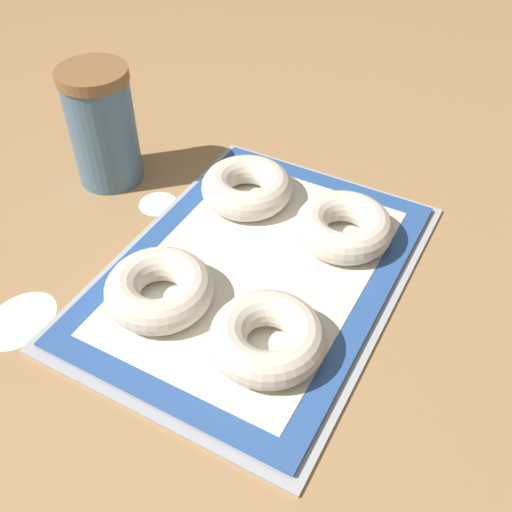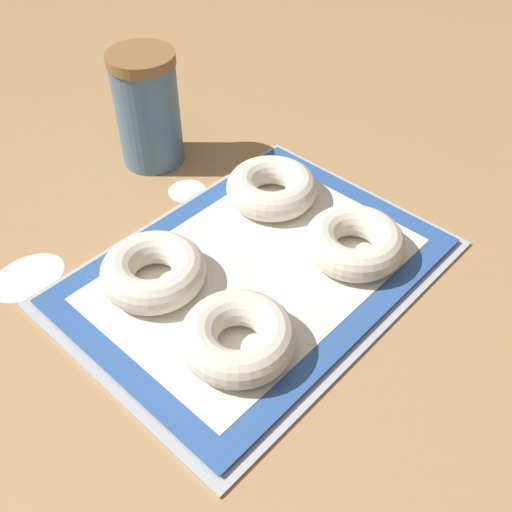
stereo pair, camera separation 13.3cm
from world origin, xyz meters
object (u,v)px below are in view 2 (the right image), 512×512
at_px(bagel_back_left, 153,271).
at_px(bagel_back_right, 272,188).
at_px(bagel_front_right, 354,242).
at_px(flour_canister, 148,109).
at_px(baking_tray, 256,272).
at_px(bagel_front_left, 238,337).

relative_size(bagel_back_left, bagel_back_right, 1.00).
bearing_deg(bagel_front_right, bagel_back_right, 85.16).
xyz_separation_m(bagel_back_left, flour_canister, (0.18, 0.22, 0.06)).
distance_m(bagel_front_right, flour_canister, 0.37).
distance_m(baking_tray, bagel_front_right, 0.13).
relative_size(bagel_front_left, bagel_back_right, 1.00).
bearing_deg(bagel_back_right, bagel_front_left, -146.02).
bearing_deg(baking_tray, bagel_front_right, -35.55).
relative_size(bagel_front_left, bagel_back_left, 1.00).
relative_size(bagel_front_right, flour_canister, 0.73).
distance_m(baking_tray, bagel_front_left, 0.13).
relative_size(bagel_front_left, bagel_front_right, 1.00).
distance_m(bagel_front_right, bagel_back_right, 0.15).
bearing_deg(baking_tray, bagel_back_right, 33.89).
height_order(bagel_front_right, bagel_back_left, same).
height_order(bagel_front_right, flour_canister, flour_canister).
height_order(bagel_front_right, bagel_back_right, same).
distance_m(bagel_front_left, bagel_front_right, 0.21).
height_order(bagel_back_right, flour_canister, flour_canister).
bearing_deg(flour_canister, bagel_front_right, -86.06).
bearing_deg(bagel_front_right, bagel_back_left, 144.73).
height_order(bagel_front_left, bagel_back_left, same).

